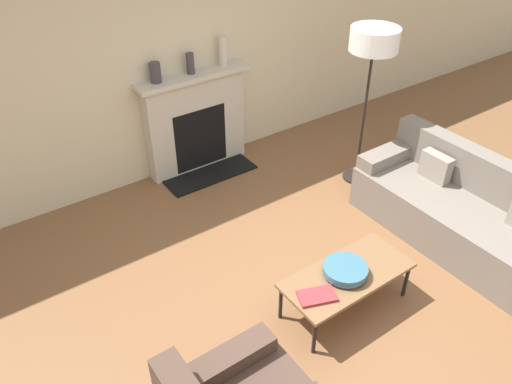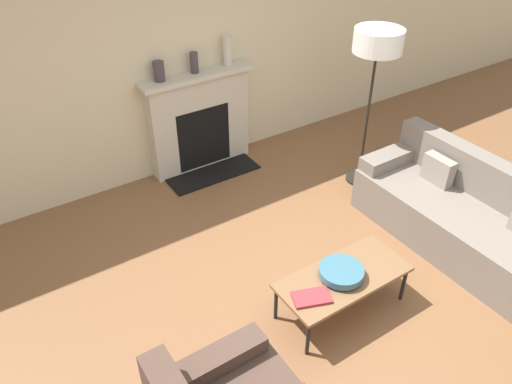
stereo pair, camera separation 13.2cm
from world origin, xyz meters
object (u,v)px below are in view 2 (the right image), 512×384
mantel_vase_left (159,71)px  bowl (341,272)px  mantel_vase_center_right (227,51)px  couch (469,220)px  book (312,297)px  fireplace (200,122)px  floor_lamp (377,50)px  coffee_table (343,278)px  mantel_vase_center_left (194,63)px

mantel_vase_left → bowl: bearing=-84.1°
mantel_vase_center_right → mantel_vase_left: bearing=-180.0°
couch → mantel_vase_center_right: mantel_vase_center_right is taller
bowl → book: bowl is taller
fireplace → floor_lamp: bearing=-43.5°
bowl → book: 0.36m
couch → book: (-1.92, 0.00, 0.08)m
bowl → couch: bearing=-2.1°
book → couch: bearing=20.7°
fireplace → floor_lamp: size_ratio=0.76×
fireplace → coffee_table: 2.70m
coffee_table → floor_lamp: (1.50, 1.38, 1.21)m
fireplace → book: 2.79m
floor_lamp → mantel_vase_left: floor_lamp is taller
coffee_table → floor_lamp: floor_lamp is taller
coffee_table → book: book is taller
fireplace → mantel_vase_left: bearing=178.1°
couch → floor_lamp: floor_lamp is taller
fireplace → book: fireplace is taller
mantel_vase_center_left → floor_lamp: bearing=-43.6°
mantel_vase_center_left → mantel_vase_center_right: mantel_vase_center_right is taller
coffee_table → bowl: size_ratio=3.05×
bowl → book: size_ratio=1.10×
couch → mantel_vase_center_left: 3.26m
fireplace → couch: (1.42, -2.74, -0.26)m
book → mantel_vase_center_left: mantel_vase_center_left is taller
couch → mantel_vase_left: 3.46m
fireplace → coffee_table: size_ratio=1.20×
coffee_table → mantel_vase_center_right: 2.93m
mantel_vase_center_left → book: bearing=-100.0°
bowl → mantel_vase_left: mantel_vase_left is taller
bowl → fireplace: bearing=86.9°
floor_lamp → mantel_vase_left: (-1.81, 1.32, -0.27)m
mantel_vase_left → mantel_vase_center_right: bearing=0.0°
floor_lamp → mantel_vase_center_left: 1.94m
floor_lamp → mantel_vase_center_right: bearing=126.2°
floor_lamp → mantel_vase_center_right: size_ratio=5.36×
fireplace → mantel_vase_center_left: mantel_vase_center_left is taller
bowl → floor_lamp: (1.53, 1.37, 1.13)m
floor_lamp → mantel_vase_center_right: floor_lamp is taller
book → floor_lamp: size_ratio=0.19×
couch → bowl: (-1.57, 0.06, 0.12)m
book → mantel_vase_left: mantel_vase_left is taller
bowl → coffee_table: bearing=-19.9°
mantel_vase_center_right → floor_lamp: bearing=-53.8°
coffee_table → book: (-0.37, -0.05, 0.04)m
fireplace → mantel_vase_center_right: (0.41, 0.01, 0.77)m
couch → mantel_vase_center_left: mantel_vase_center_left is taller
fireplace → mantel_vase_center_left: 0.72m
couch → mantel_vase_center_right: 3.11m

